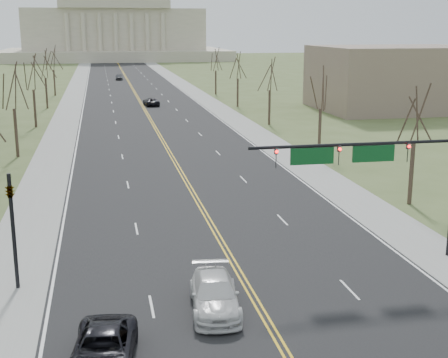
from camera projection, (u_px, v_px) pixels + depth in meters
name	position (u px, v px, depth m)	size (l,w,h in m)	color
road	(135.00, 93.00, 125.88)	(20.00, 380.00, 0.01)	black
cross_road	(276.00, 336.00, 26.77)	(120.00, 14.00, 0.01)	black
sidewalk_left	(74.00, 94.00, 123.61)	(4.00, 380.00, 0.03)	gray
sidewalk_right	(194.00, 92.00, 128.14)	(4.00, 380.00, 0.03)	gray
center_line	(135.00, 93.00, 125.87)	(0.42, 380.00, 0.01)	gold
edge_line_left	(85.00, 94.00, 124.02)	(0.15, 380.00, 0.01)	silver
edge_line_right	(183.00, 92.00, 127.73)	(0.15, 380.00, 0.01)	silver
capitol	(114.00, 24.00, 255.84)	(90.00, 60.00, 50.00)	beige
signal_mast	(372.00, 162.00, 33.96)	(12.12, 0.44, 7.20)	black
signal_left	(12.00, 218.00, 30.87)	(0.32, 0.36, 6.00)	black
tree_r_0	(415.00, 117.00, 45.30)	(3.74, 3.74, 8.50)	#392D22
tree_r_1	(321.00, 91.00, 64.36)	(3.74, 3.74, 8.50)	#392D22
tree_l_1	(13.00, 89.00, 62.22)	(3.96, 3.96, 9.00)	#392D22
tree_r_2	(270.00, 76.00, 83.42)	(3.74, 3.74, 8.50)	#392D22
tree_l_2	(32.00, 74.00, 81.28)	(3.96, 3.96, 9.00)	#392D22
tree_r_3	(238.00, 67.00, 102.48)	(3.74, 3.74, 8.50)	#392D22
tree_l_3	(45.00, 65.00, 100.34)	(3.96, 3.96, 9.00)	#392D22
tree_r_4	(216.00, 61.00, 121.54)	(3.74, 3.74, 8.50)	#392D22
tree_l_4	(53.00, 59.00, 119.40)	(3.96, 3.96, 9.00)	#392D22
bldg_right_mass	(398.00, 78.00, 99.85)	(25.00, 20.00, 10.00)	#7B6557
car_sb_outer_lead	(103.00, 349.00, 24.26)	(2.41, 5.23, 1.45)	black
car_sb_inner_second	(215.00, 294.00, 29.09)	(2.19, 5.38, 1.56)	silver
car_far_nb	(151.00, 102.00, 105.30)	(2.22, 4.81, 1.34)	black
car_far_sb	(119.00, 77.00, 156.72)	(1.76, 4.37, 1.49)	#424448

